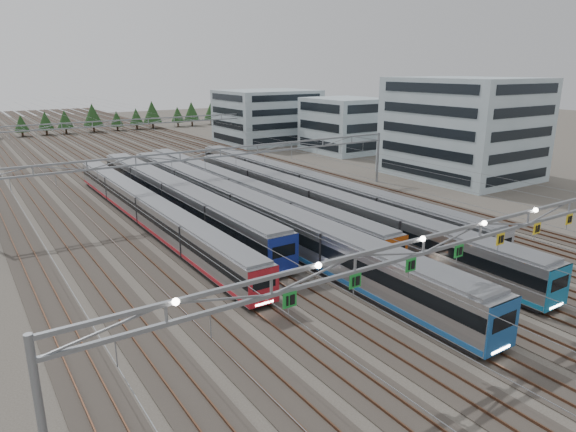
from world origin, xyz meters
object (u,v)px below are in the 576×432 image
train_d (238,190)px  depot_bldg_mid (344,125)px  train_e (319,203)px  gantry_near (481,234)px  depot_bldg_south (463,128)px  train_c (243,209)px  train_a (148,209)px  train_b (174,197)px  train_f (308,186)px  gantry_far (122,127)px  gantry_mid (221,159)px  depot_bldg_north (267,116)px

train_d → depot_bldg_mid: size_ratio=3.74×
train_e → gantry_near: 28.76m
gantry_near → depot_bldg_south: 55.78m
gantry_near → train_c: bearing=94.2°
train_e → gantry_near: (-6.80, -27.51, 4.88)m
train_a → train_c: train_c is taller
train_b → train_d: 9.01m
train_d → train_e: size_ratio=1.00×
train_f → depot_bldg_mid: depot_bldg_mid is taller
train_a → train_b: (4.50, 3.06, 0.30)m
train_d → train_f: 9.74m
train_b → gantry_far: 45.85m
train_c → train_d: 10.67m
gantry_mid → depot_bldg_mid: size_ratio=3.52×
train_f → train_a: bearing=177.9°
train_f → gantry_near: (-11.30, -36.07, 4.93)m
train_d → gantry_mid: gantry_mid is taller
gantry_near → depot_bldg_south: (42.84, 35.70, 1.14)m
train_d → gantry_near: gantry_near is taller
train_b → depot_bldg_south: (49.55, -4.24, 5.91)m
train_e → depot_bldg_north: bearing=63.9°
gantry_mid → gantry_far: 45.00m
train_d → train_f: train_f is taller
train_a → depot_bldg_south: 54.41m
depot_bldg_north → gantry_near: bearing=-112.6°
train_b → gantry_mid: bearing=1.5°
train_a → train_d: (13.50, 2.91, 0.04)m
train_b → depot_bldg_north: bearing=48.6°
train_d → gantry_near: bearing=-93.3°
gantry_far → train_a: bearing=-103.1°
train_c → depot_bldg_south: size_ratio=3.10×
train_a → gantry_far: (11.25, 48.23, 4.37)m
train_e → train_d: bearing=110.1°
train_c → train_d: train_c is taller
train_e → depot_bldg_south: 37.45m
gantry_mid → depot_bldg_north: depot_bldg_north is taller
gantry_mid → depot_bldg_south: size_ratio=2.56×
train_d → gantry_far: gantry_far is taller
train_f → gantry_near: bearing=-107.4°
gantry_near → gantry_mid: gantry_near is taller
train_e → train_f: bearing=62.3°
train_b → train_c: 10.81m
train_e → gantry_far: size_ratio=1.06×
depot_bldg_north → gantry_mid: bearing=-126.8°
train_b → train_e: size_ratio=0.85×
train_b → train_c: bearing=-65.4°
train_c → depot_bldg_south: bearing=7.1°
gantry_mid → depot_bldg_north: size_ratio=2.56×
train_f → gantry_near: gantry_near is taller
train_b → gantry_near: gantry_near is taller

